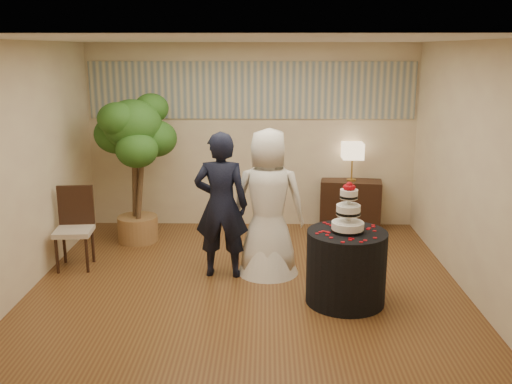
{
  "coord_description": "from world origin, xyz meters",
  "views": [
    {
      "loc": [
        0.22,
        -6.17,
        2.7
      ],
      "look_at": [
        0.1,
        0.4,
        1.05
      ],
      "focal_mm": 40.0,
      "sensor_mm": 36.0,
      "label": 1
    }
  ],
  "objects_px": {
    "bride": "(268,202)",
    "ficus_tree": "(135,168)",
    "side_chair": "(74,229)",
    "table_lamp": "(352,162)",
    "wedding_cake": "(348,207)",
    "groom": "(221,205)",
    "cake_table": "(346,267)",
    "console": "(350,205)"
  },
  "relations": [
    {
      "from": "wedding_cake",
      "to": "ficus_tree",
      "type": "bearing_deg",
      "value": 143.75
    },
    {
      "from": "bride",
      "to": "console",
      "type": "distance_m",
      "value": 2.28
    },
    {
      "from": "groom",
      "to": "ficus_tree",
      "type": "relative_size",
      "value": 0.83
    },
    {
      "from": "ficus_tree",
      "to": "bride",
      "type": "bearing_deg",
      "value": -31.77
    },
    {
      "from": "bride",
      "to": "side_chair",
      "type": "distance_m",
      "value": 2.47
    },
    {
      "from": "bride",
      "to": "ficus_tree",
      "type": "height_order",
      "value": "ficus_tree"
    },
    {
      "from": "bride",
      "to": "groom",
      "type": "bearing_deg",
      "value": 11.11
    },
    {
      "from": "wedding_cake",
      "to": "groom",
      "type": "bearing_deg",
      "value": 152.14
    },
    {
      "from": "bride",
      "to": "console",
      "type": "relative_size",
      "value": 1.98
    },
    {
      "from": "bride",
      "to": "console",
      "type": "xyz_separation_m",
      "value": [
        1.27,
        1.82,
        -0.52
      ]
    },
    {
      "from": "cake_table",
      "to": "console",
      "type": "relative_size",
      "value": 0.95
    },
    {
      "from": "ficus_tree",
      "to": "side_chair",
      "type": "relative_size",
      "value": 2.1
    },
    {
      "from": "ficus_tree",
      "to": "table_lamp",
      "type": "bearing_deg",
      "value": 11.84
    },
    {
      "from": "cake_table",
      "to": "wedding_cake",
      "type": "bearing_deg",
      "value": -90.0
    },
    {
      "from": "side_chair",
      "to": "table_lamp",
      "type": "bearing_deg",
      "value": 19.43
    },
    {
      "from": "cake_table",
      "to": "console",
      "type": "distance_m",
      "value": 2.69
    },
    {
      "from": "groom",
      "to": "side_chair",
      "type": "height_order",
      "value": "groom"
    },
    {
      "from": "groom",
      "to": "cake_table",
      "type": "distance_m",
      "value": 1.67
    },
    {
      "from": "bride",
      "to": "table_lamp",
      "type": "relative_size",
      "value": 3.11
    },
    {
      "from": "table_lamp",
      "to": "wedding_cake",
      "type": "bearing_deg",
      "value": -99.09
    },
    {
      "from": "bride",
      "to": "ficus_tree",
      "type": "relative_size",
      "value": 0.84
    },
    {
      "from": "wedding_cake",
      "to": "table_lamp",
      "type": "height_order",
      "value": "wedding_cake"
    },
    {
      "from": "groom",
      "to": "console",
      "type": "height_order",
      "value": "groom"
    },
    {
      "from": "ficus_tree",
      "to": "groom",
      "type": "bearing_deg",
      "value": -43.63
    },
    {
      "from": "cake_table",
      "to": "wedding_cake",
      "type": "distance_m",
      "value": 0.68
    },
    {
      "from": "bride",
      "to": "side_chair",
      "type": "relative_size",
      "value": 1.76
    },
    {
      "from": "bride",
      "to": "ficus_tree",
      "type": "distance_m",
      "value": 2.21
    },
    {
      "from": "cake_table",
      "to": "ficus_tree",
      "type": "bearing_deg",
      "value": 143.75
    },
    {
      "from": "cake_table",
      "to": "ficus_tree",
      "type": "relative_size",
      "value": 0.4
    },
    {
      "from": "wedding_cake",
      "to": "ficus_tree",
      "type": "xyz_separation_m",
      "value": [
        -2.72,
        2.0,
        -0.01
      ]
    },
    {
      "from": "groom",
      "to": "table_lamp",
      "type": "xyz_separation_m",
      "value": [
        1.83,
        1.91,
        0.16
      ]
    },
    {
      "from": "groom",
      "to": "side_chair",
      "type": "distance_m",
      "value": 1.93
    },
    {
      "from": "cake_table",
      "to": "wedding_cake",
      "type": "xyz_separation_m",
      "value": [
        0.0,
        -0.0,
        0.68
      ]
    },
    {
      "from": "groom",
      "to": "table_lamp",
      "type": "bearing_deg",
      "value": -131.08
    },
    {
      "from": "groom",
      "to": "bride",
      "type": "xyz_separation_m",
      "value": [
        0.56,
        0.09,
        0.01
      ]
    },
    {
      "from": "console",
      "to": "side_chair",
      "type": "xyz_separation_m",
      "value": [
        -3.71,
        -1.7,
        0.13
      ]
    },
    {
      "from": "table_lamp",
      "to": "side_chair",
      "type": "bearing_deg",
      "value": -155.34
    },
    {
      "from": "groom",
      "to": "ficus_tree",
      "type": "height_order",
      "value": "ficus_tree"
    },
    {
      "from": "console",
      "to": "table_lamp",
      "type": "relative_size",
      "value": 1.57
    },
    {
      "from": "bride",
      "to": "side_chair",
      "type": "xyz_separation_m",
      "value": [
        -2.44,
        0.12,
        -0.39
      ]
    },
    {
      "from": "cake_table",
      "to": "console",
      "type": "height_order",
      "value": "cake_table"
    },
    {
      "from": "bride",
      "to": "cake_table",
      "type": "height_order",
      "value": "bride"
    }
  ]
}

